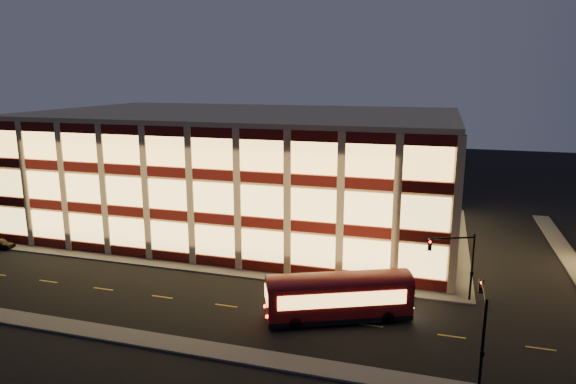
% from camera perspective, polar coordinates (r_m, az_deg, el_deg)
% --- Properties ---
extents(ground, '(200.00, 200.00, 0.00)m').
position_cam_1_polar(ground, '(50.72, -8.35, -9.06)').
color(ground, black).
rests_on(ground, ground).
extents(sidewalk_office_south, '(54.00, 2.00, 0.15)m').
position_cam_1_polar(sidewalk_office_south, '(52.80, -10.87, -8.18)').
color(sidewalk_office_south, '#514F4C').
rests_on(sidewalk_office_south, ground).
extents(sidewalk_office_east, '(2.00, 30.00, 0.15)m').
position_cam_1_polar(sidewalk_office_east, '(62.42, 18.43, -5.32)').
color(sidewalk_office_east, '#514F4C').
rests_on(sidewalk_office_east, ground).
extents(sidewalk_tower_west, '(2.00, 30.00, 0.15)m').
position_cam_1_polar(sidewalk_tower_west, '(63.84, 28.38, -5.83)').
color(sidewalk_tower_west, '#514F4C').
rests_on(sidewalk_tower_west, ground).
extents(sidewalk_near, '(100.00, 2.00, 0.15)m').
position_cam_1_polar(sidewalk_near, '(40.42, -16.41, -15.30)').
color(sidewalk_near, '#514F4C').
rests_on(sidewalk_near, ground).
extents(office_building, '(50.45, 30.45, 14.50)m').
position_cam_1_polar(office_building, '(64.85, -4.60, 2.51)').
color(office_building, tan).
rests_on(office_building, ground).
extents(traffic_signal_far, '(3.79, 1.87, 6.00)m').
position_cam_1_polar(traffic_signal_far, '(45.21, 18.26, -6.78)').
color(traffic_signal_far, black).
rests_on(traffic_signal_far, ground).
extents(traffic_signal_near, '(0.32, 4.45, 6.00)m').
position_cam_1_polar(traffic_signal_near, '(34.84, 20.79, -12.92)').
color(traffic_signal_near, black).
rests_on(traffic_signal_near, ground).
extents(trolley_bus, '(11.46, 7.21, 3.83)m').
position_cam_1_polar(trolley_bus, '(41.01, 5.64, -11.21)').
color(trolley_bus, maroon).
rests_on(trolley_bus, ground).
extents(parked_car_0, '(3.50, 1.73, 1.15)m').
position_cam_1_polar(parked_car_0, '(65.64, -29.40, -5.00)').
color(parked_car_0, black).
rests_on(parked_car_0, ground).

